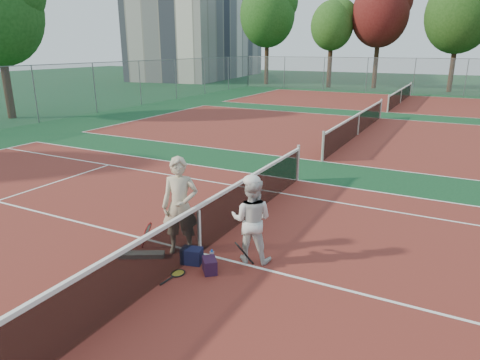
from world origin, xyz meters
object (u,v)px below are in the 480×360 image
net_main (199,230)px  sports_bag_purple (210,266)px  apartment_block (201,18)px  sports_bag_navy (192,256)px  player_a (180,206)px  racket_black_held (240,255)px  racket_spare (178,273)px  racket_red (148,236)px  water_bottle (212,259)px  player_b (251,220)px

net_main → sports_bag_purple: 0.87m
apartment_block → sports_bag_navy: 53.06m
apartment_block → player_a: (27.65, -44.11, -6.53)m
racket_black_held → apartment_block: bearing=-108.2°
apartment_block → racket_spare: 53.47m
net_main → racket_red: bearing=-162.2°
apartment_block → water_bottle: (28.49, -44.34, -7.35)m
net_main → racket_spare: 1.01m
racket_red → racket_spare: bearing=-38.1°
player_a → racket_black_held: player_a is taller
net_main → racket_black_held: size_ratio=21.70×
racket_black_held → racket_spare: 1.17m
player_a → sports_bag_purple: size_ratio=5.86×
player_a → racket_spare: bearing=-83.9°
sports_bag_navy → player_a: bearing=145.6°
player_a → racket_red: 0.97m
net_main → sports_bag_navy: bearing=-78.2°
net_main → racket_black_held: (0.96, -0.13, -0.26)m
racket_red → water_bottle: bearing=-12.3°
water_bottle → player_a: bearing=164.6°
apartment_block → sports_bag_purple: size_ratio=66.24×
racket_black_held → water_bottle: bearing=-26.8°
player_b → water_bottle: bearing=35.8°
racket_red → sports_bag_navy: size_ratio=1.50×
water_bottle → racket_spare: bearing=-126.8°
racket_spare → water_bottle: size_ratio=2.00×
racket_spare → sports_bag_purple: size_ratio=1.81×
racket_spare → water_bottle: (0.40, 0.53, 0.14)m
racket_spare → sports_bag_navy: bearing=5.4°
player_b → water_bottle: player_b is taller
player_b → sports_bag_purple: player_b is taller
racket_red → sports_bag_purple: (1.57, -0.23, -0.15)m
apartment_block → racket_spare: bearing=-58.0°
player_b → player_a: bearing=2.2°
player_a → water_bottle: player_a is taller
racket_spare → sports_bag_navy: 0.48m
player_b → racket_spare: player_b is taller
net_main → player_a: 0.59m
racket_black_held → sports_bag_purple: (-0.39, -0.42, -0.12)m
sports_bag_navy → water_bottle: sports_bag_navy is taller
player_a → player_b: player_a is taller
sports_bag_navy → sports_bag_purple: (0.48, -0.14, -0.02)m
racket_spare → water_bottle: water_bottle is taller
racket_red → sports_bag_navy: bearing=-16.1°
player_a → racket_red: size_ratio=3.40×
player_b → racket_spare: 1.65m
net_main → sports_bag_purple: bearing=-44.1°
water_bottle → racket_black_held: bearing=24.7°
apartment_block → player_a: apartment_block is taller
apartment_block → racket_red: 52.39m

